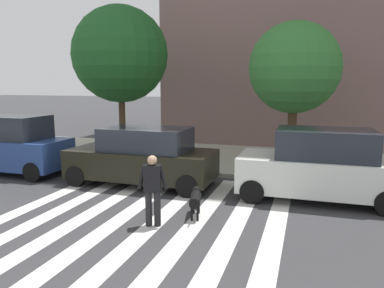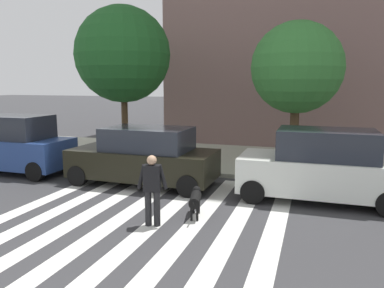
{
  "view_description": "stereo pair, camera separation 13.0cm",
  "coord_description": "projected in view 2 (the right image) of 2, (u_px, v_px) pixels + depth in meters",
  "views": [
    {
      "loc": [
        3.73,
        -0.52,
        3.21
      ],
      "look_at": [
        1.08,
        7.88,
        1.77
      ],
      "focal_mm": 34.65,
      "sensor_mm": 36.0,
      "label": 1
    },
    {
      "loc": [
        3.85,
        -0.48,
        3.21
      ],
      "look_at": [
        1.08,
        7.88,
        1.77
      ],
      "focal_mm": 34.65,
      "sensor_mm": 36.0,
      "label": 2
    }
  ],
  "objects": [
    {
      "name": "ground_plane",
      "position": [
        111.0,
        242.0,
        7.61
      ],
      "size": [
        160.0,
        160.0,
        0.0
      ],
      "primitive_type": "plane",
      "color": "#353538"
    },
    {
      "name": "parked_car_behind_first",
      "position": [
        144.0,
        157.0,
        11.84
      ],
      "size": [
        4.69,
        2.02,
        1.84
      ],
      "color": "black",
      "rests_on": "ground_plane"
    },
    {
      "name": "street_tree_middle",
      "position": [
        297.0,
        68.0,
        13.29
      ],
      "size": [
        3.3,
        3.3,
        5.28
      ],
      "color": "#4C3823",
      "rests_on": "sidewalk_far"
    },
    {
      "name": "sidewalk_far",
      "position": [
        218.0,
        158.0,
        15.85
      ],
      "size": [
        80.0,
        6.0,
        0.15
      ],
      "primitive_type": "cube",
      "color": "#A8AA97",
      "rests_on": "ground_plane"
    },
    {
      "name": "street_tree_nearest",
      "position": [
        123.0,
        55.0,
        15.34
      ],
      "size": [
        3.96,
        3.96,
        6.23
      ],
      "color": "#4C3823",
      "rests_on": "sidewalk_far"
    },
    {
      "name": "crosswalk_stripes",
      "position": [
        110.0,
        241.0,
        7.61
      ],
      "size": [
        6.75,
        11.02,
        0.01
      ],
      "color": "silver",
      "rests_on": "ground_plane"
    },
    {
      "name": "dog_on_leash",
      "position": [
        195.0,
        199.0,
        8.99
      ],
      "size": [
        0.44,
        1.14,
        0.65
      ],
      "color": "black",
      "rests_on": "ground_plane"
    },
    {
      "name": "parked_car_near_curb",
      "position": [
        13.0,
        145.0,
        13.45
      ],
      "size": [
        4.32,
        1.89,
        2.09
      ],
      "color": "navy",
      "rests_on": "ground_plane"
    },
    {
      "name": "pedestrian_dog_walker",
      "position": [
        152.0,
        186.0,
        8.32
      ],
      "size": [
        0.7,
        0.32,
        1.64
      ],
      "color": "black",
      "rests_on": "ground_plane"
    },
    {
      "name": "parked_car_third_in_line",
      "position": [
        320.0,
        166.0,
        10.17
      ],
      "size": [
        4.28,
        1.98,
        1.98
      ],
      "color": "silver",
      "rests_on": "ground_plane"
    }
  ]
}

